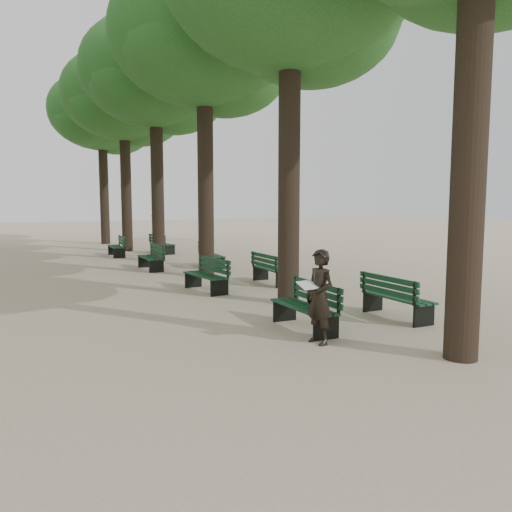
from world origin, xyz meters
TOP-DOWN VIEW (x-y plane):
  - ground at (0.00, 0.00)m, footprint 120.00×120.00m
  - tree_central_2 at (1.50, 8.00)m, footprint 6.00×6.00m
  - tree_central_3 at (1.50, 13.00)m, footprint 6.00×6.00m
  - tree_central_4 at (1.50, 18.00)m, footprint 6.00×6.00m
  - tree_central_5 at (1.50, 23.00)m, footprint 6.00×6.00m
  - bench_left_0 at (0.37, 0.68)m, footprint 0.69×1.84m
  - bench_left_1 at (0.37, 5.44)m, footprint 0.69×1.84m
  - bench_left_2 at (0.37, 10.50)m, footprint 0.63×1.82m
  - bench_left_3 at (0.37, 15.63)m, footprint 0.72×1.84m
  - bench_right_0 at (2.63, 0.52)m, footprint 0.67×1.83m
  - bench_right_1 at (2.63, 5.67)m, footprint 0.70×1.84m
  - bench_right_2 at (2.63, 10.12)m, footprint 0.77×1.85m
  - bench_right_3 at (2.63, 15.94)m, footprint 0.80×1.86m
  - man_with_map at (0.06, -0.23)m, footprint 0.63×0.69m
  - pedestrian_c at (7.63, 22.55)m, footprint 0.87×0.97m
  - pedestrian_b at (5.19, 24.92)m, footprint 0.92×1.16m

SIDE VIEW (x-z plane):
  - ground at x=0.00m, z-range 0.00..0.00m
  - bench_left_0 at x=0.37m, z-range -0.19..0.73m
  - bench_left_1 at x=0.37m, z-range -0.19..0.73m
  - bench_left_2 at x=0.37m, z-range -0.19..0.73m
  - bench_left_3 at x=0.37m, z-range -0.19..0.73m
  - bench_right_0 at x=2.63m, z-range -0.19..0.73m
  - bench_right_1 at x=2.63m, z-range -0.19..0.73m
  - bench_right_2 at x=2.63m, z-range -0.19..0.73m
  - bench_right_3 at x=2.63m, z-range -0.19..0.73m
  - man_with_map at x=0.06m, z-range 0.00..1.65m
  - pedestrian_c at x=7.63m, z-range 0.00..1.67m
  - pedestrian_b at x=5.19m, z-range 0.00..1.78m
  - tree_central_2 at x=1.50m, z-range 2.68..12.63m
  - tree_central_3 at x=1.50m, z-range 2.68..12.63m
  - tree_central_4 at x=1.50m, z-range 2.68..12.63m
  - tree_central_5 at x=1.50m, z-range 2.68..12.63m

